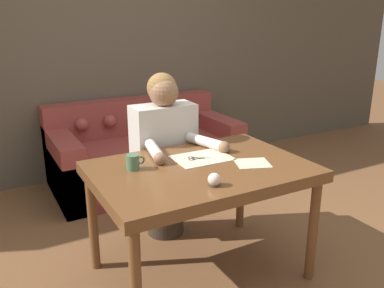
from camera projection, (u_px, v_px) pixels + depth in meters
name	position (u px, v px, depth m)	size (l,w,h in m)	color
ground_plane	(218.00, 264.00, 2.73)	(16.00, 16.00, 0.00)	brown
wall_back	(111.00, 47.00, 4.04)	(8.00, 0.06, 2.60)	brown
dining_table	(201.00, 178.00, 2.45)	(1.28, 0.88, 0.74)	brown
couch	(144.00, 153.00, 4.02)	(1.77, 0.91, 0.80)	brown
person	(165.00, 155.00, 2.95)	(0.54, 0.61, 1.22)	#33281E
pattern_paper_main	(202.00, 158.00, 2.56)	(0.36, 0.27, 0.00)	beige
pattern_paper_offcut	(253.00, 163.00, 2.47)	(0.25, 0.24, 0.00)	beige
scissors	(201.00, 158.00, 2.55)	(0.25, 0.15, 0.01)	silver
mug	(133.00, 162.00, 2.36)	(0.11, 0.08, 0.09)	#47704C
pin_cushion	(214.00, 180.00, 2.14)	(0.07, 0.07, 0.07)	#4C3828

